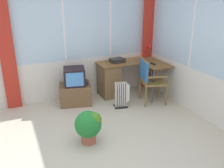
% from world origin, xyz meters
% --- Properties ---
extents(ground, '(5.14, 5.35, 0.06)m').
position_xyz_m(ground, '(0.00, 0.00, -0.03)').
color(ground, beige).
extents(north_window_panel, '(4.14, 0.07, 2.65)m').
position_xyz_m(north_window_panel, '(0.00, 2.21, 1.33)').
color(north_window_panel, silver).
rests_on(north_window_panel, ground).
extents(east_window_panel, '(0.07, 4.35, 2.65)m').
position_xyz_m(east_window_panel, '(2.10, 0.00, 1.32)').
color(east_window_panel, silver).
rests_on(east_window_panel, ground).
extents(curtain_north_left, '(0.28, 0.08, 2.55)m').
position_xyz_m(curtain_north_left, '(-1.14, 2.13, 1.28)').
color(curtain_north_left, red).
rests_on(curtain_north_left, ground).
extents(curtain_corner, '(0.28, 0.07, 2.55)m').
position_xyz_m(curtain_corner, '(1.97, 2.08, 1.28)').
color(curtain_corner, red).
rests_on(curtain_corner, ground).
extents(desk, '(1.41, 1.03, 0.76)m').
position_xyz_m(desk, '(0.96, 1.87, 0.42)').
color(desk, brown).
rests_on(desk, ground).
extents(desk_lamp, '(0.23, 0.20, 0.37)m').
position_xyz_m(desk_lamp, '(1.78, 1.79, 1.00)').
color(desk_lamp, red).
rests_on(desk_lamp, desk).
extents(tv_remote, '(0.05, 0.15, 0.02)m').
position_xyz_m(tv_remote, '(1.73, 1.45, 0.77)').
color(tv_remote, black).
rests_on(tv_remote, desk).
extents(paper_tray, '(0.33, 0.27, 0.09)m').
position_xyz_m(paper_tray, '(1.08, 1.90, 0.81)').
color(paper_tray, '#2A2823').
rests_on(paper_tray, desk).
extents(wooden_armchair, '(0.59, 0.59, 0.94)m').
position_xyz_m(wooden_armchair, '(1.47, 1.23, 0.60)').
color(wooden_armchair, olive).
rests_on(wooden_armchair, ground).
extents(tv_on_stand, '(0.72, 0.58, 0.79)m').
position_xyz_m(tv_on_stand, '(0.06, 1.78, 0.35)').
color(tv_on_stand, brown).
rests_on(tv_on_stand, ground).
extents(space_heater, '(0.33, 0.22, 0.54)m').
position_xyz_m(space_heater, '(0.88, 1.23, 0.27)').
color(space_heater, silver).
rests_on(space_heater, ground).
extents(potted_plant, '(0.42, 0.42, 0.53)m').
position_xyz_m(potted_plant, '(-0.15, 0.31, 0.31)').
color(potted_plant, '#A4563E').
rests_on(potted_plant, ground).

